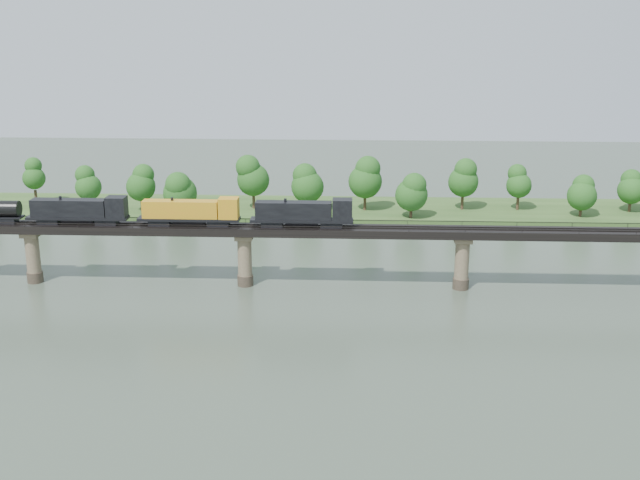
{
  "coord_description": "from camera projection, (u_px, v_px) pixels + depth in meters",
  "views": [
    {
      "loc": [
        20.53,
        -110.71,
        50.25
      ],
      "look_at": [
        13.97,
        30.0,
        9.0
      ],
      "focal_mm": 45.0,
      "sensor_mm": 36.0,
      "label": 1
    }
  ],
  "objects": [
    {
      "name": "freight_train",
      "position": [
        152.0,
        212.0,
        146.75
      ],
      "size": [
        75.96,
        2.96,
        5.23
      ],
      "color": "black",
      "rests_on": "bridge"
    },
    {
      "name": "far_treeline",
      "position": [
        239.0,
        182.0,
        196.25
      ],
      "size": [
        289.06,
        17.54,
        13.6
      ],
      "color": "#382619",
      "rests_on": "far_bank"
    },
    {
      "name": "bridge",
      "position": [
        245.0,
        257.0,
        148.39
      ],
      "size": [
        236.0,
        30.0,
        11.5
      ],
      "color": "#473A2D",
      "rests_on": "ground"
    },
    {
      "name": "ground",
      "position": [
        219.0,
        351.0,
        121.17
      ],
      "size": [
        400.0,
        400.0,
        0.0
      ],
      "primitive_type": "plane",
      "color": "#354334",
      "rests_on": "ground"
    },
    {
      "name": "bridge_superstructure",
      "position": [
        244.0,
        224.0,
        146.62
      ],
      "size": [
        220.0,
        4.9,
        0.75
      ],
      "color": "black",
      "rests_on": "bridge"
    },
    {
      "name": "far_bank",
      "position": [
        275.0,
        209.0,
        202.43
      ],
      "size": [
        300.0,
        24.0,
        1.6
      ],
      "primitive_type": "cube",
      "color": "#2F5020",
      "rests_on": "ground"
    }
  ]
}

